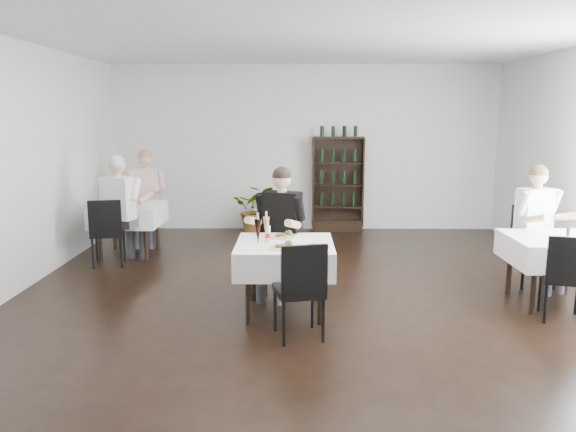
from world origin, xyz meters
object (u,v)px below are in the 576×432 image
at_px(wine_shelf, 338,185).
at_px(diner_main, 279,222).
at_px(main_table, 285,256).
at_px(potted_tree, 257,209).

distance_m(wine_shelf, diner_main, 3.90).
relative_size(main_table, potted_tree, 1.17).
bearing_deg(potted_tree, main_table, -82.21).
distance_m(main_table, potted_tree, 4.14).
xyz_separation_m(wine_shelf, diner_main, (-0.97, -3.78, 0.04)).
relative_size(wine_shelf, potted_tree, 1.99).
height_order(main_table, diner_main, diner_main).
xyz_separation_m(main_table, potted_tree, (-0.56, 4.10, -0.18)).
relative_size(main_table, diner_main, 0.67).
distance_m(wine_shelf, main_table, 4.41).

